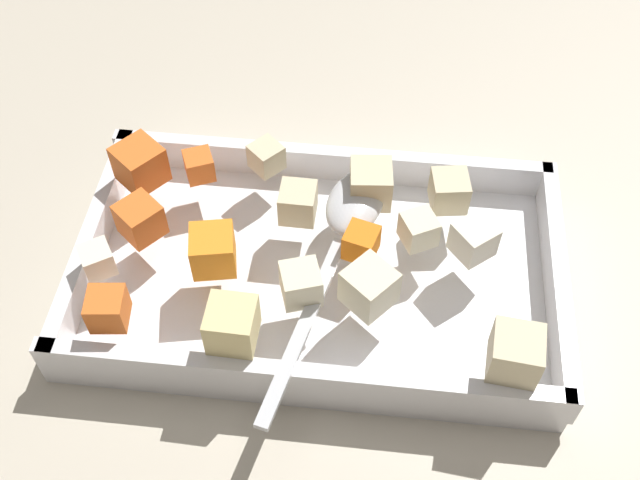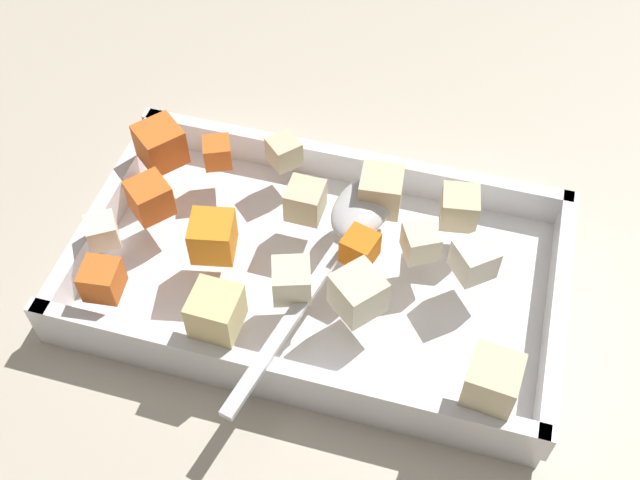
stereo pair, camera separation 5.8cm
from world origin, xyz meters
name	(u,v)px [view 2 (the right image)]	position (x,y,z in m)	size (l,w,h in m)	color
ground_plane	(310,298)	(0.00, 0.00, 0.00)	(4.00, 4.00, 0.00)	#BCB29E
baking_dish	(320,273)	(0.00, 0.02, 0.01)	(0.38, 0.22, 0.05)	silver
carrot_chunk_under_handle	(360,248)	(0.03, 0.02, 0.06)	(0.02, 0.02, 0.02)	orange
carrot_chunk_corner_ne	(150,198)	(-0.13, 0.02, 0.06)	(0.03, 0.03, 0.03)	orange
carrot_chunk_heap_side	(213,236)	(-0.07, -0.01, 0.06)	(0.03, 0.03, 0.03)	orange
carrot_chunk_front_center	(160,144)	(-0.15, 0.07, 0.06)	(0.03, 0.03, 0.03)	orange
carrot_chunk_near_left	(102,280)	(-0.14, -0.06, 0.06)	(0.03, 0.03, 0.03)	orange
carrot_chunk_center	(217,153)	(-0.10, 0.08, 0.06)	(0.02, 0.02, 0.02)	orange
potato_chunk_far_right	(292,281)	(-0.01, -0.03, 0.06)	(0.03, 0.03, 0.03)	beige
potato_chunk_far_left	(492,380)	(0.14, -0.07, 0.06)	(0.03, 0.03, 0.03)	beige
potato_chunk_rim_edge	(421,242)	(0.08, 0.03, 0.06)	(0.02, 0.02, 0.02)	beige
potato_chunk_mid_right	(305,200)	(-0.02, 0.05, 0.06)	(0.03, 0.03, 0.03)	beige
potato_chunk_near_spoon	(216,311)	(-0.05, -0.07, 0.06)	(0.03, 0.03, 0.03)	#E0CC89
potato_chunk_near_right	(284,152)	(-0.05, 0.10, 0.06)	(0.02, 0.02, 0.02)	beige
potato_chunk_heap_top	(381,191)	(0.04, 0.07, 0.06)	(0.03, 0.03, 0.03)	beige
potato_chunk_back_center	(459,207)	(0.10, 0.07, 0.06)	(0.03, 0.03, 0.03)	beige
potato_chunk_corner_nw	(358,293)	(0.04, -0.03, 0.06)	(0.03, 0.03, 0.03)	beige
parsnip_chunk_corner_se	(102,231)	(-0.16, -0.02, 0.06)	(0.02, 0.02, 0.02)	silver
parsnip_chunk_mid_left	(474,259)	(0.12, 0.03, 0.06)	(0.03, 0.03, 0.03)	silver
serving_spoon	(355,220)	(0.02, 0.04, 0.05)	(0.08, 0.23, 0.02)	silver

